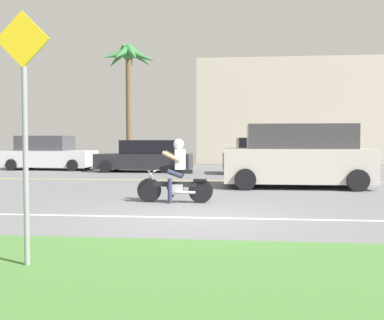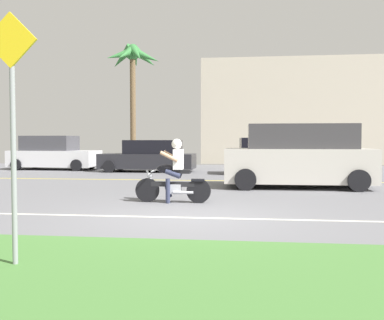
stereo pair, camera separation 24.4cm
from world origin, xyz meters
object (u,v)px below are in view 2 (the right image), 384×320
palm_tree_0 (133,63)px  parked_car_1 (149,157)px  suv_nearby (299,157)px  motorcyclist (173,176)px  parked_car_0 (53,154)px  street_sign (12,116)px  parked_car_2 (272,157)px

palm_tree_0 → parked_car_1: bearing=-64.5°
suv_nearby → palm_tree_0: size_ratio=0.69×
motorcyclist → suv_nearby: size_ratio=0.39×
parked_car_0 → street_sign: street_sign is taller
parked_car_2 → palm_tree_0: size_ratio=0.62×
motorcyclist → palm_tree_0: (-4.46, 13.48, 5.09)m
parked_car_1 → street_sign: street_sign is taller
parked_car_2 → street_sign: (-3.75, -14.70, 1.01)m
motorcyclist → street_sign: bearing=-99.5°
suv_nearby → motorcyclist: bearing=-131.8°
parked_car_1 → parked_car_0: bearing=169.2°
motorcyclist → suv_nearby: suv_nearby is taller
parked_car_0 → parked_car_2: parked_car_0 is taller
palm_tree_0 → suv_nearby: bearing=-51.3°
suv_nearby → palm_tree_0: bearing=128.7°
parked_car_1 → street_sign: bearing=-83.1°
parked_car_0 → parked_car_2: bearing=-9.4°
parked_car_2 → parked_car_0: bearing=170.6°
motorcyclist → street_sign: size_ratio=0.62×
parked_car_0 → street_sign: 17.94m
suv_nearby → street_sign: street_sign is taller
motorcyclist → suv_nearby: (3.34, 3.73, 0.32)m
street_sign → parked_car_2: bearing=75.7°
parked_car_1 → suv_nearby: bearing=-45.5°
parked_car_1 → palm_tree_0: 6.36m
parked_car_1 → palm_tree_0: (-1.67, 3.50, 5.03)m
parked_car_1 → street_sign: 15.64m
palm_tree_0 → street_sign: (3.54, -19.00, -3.98)m
suv_nearby → parked_car_1: suv_nearby is taller
parked_car_0 → parked_car_1: parked_car_0 is taller
parked_car_1 → palm_tree_0: bearing=115.5°
palm_tree_0 → motorcyclist: bearing=-71.7°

